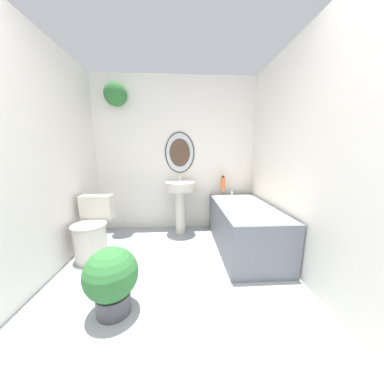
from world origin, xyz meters
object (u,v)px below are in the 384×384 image
at_px(pedestal_sink, 180,197).
at_px(potted_plant, 112,278).
at_px(toilet, 93,232).
at_px(shampoo_bottle, 223,183).
at_px(bathtub, 243,225).

bearing_deg(pedestal_sink, potted_plant, -109.11).
relative_size(toilet, shampoo_bottle, 3.14).
bearing_deg(toilet, shampoo_bottle, 24.24).
relative_size(pedestal_sink, bathtub, 0.63).
relative_size(pedestal_sink, potted_plant, 1.70).
bearing_deg(bathtub, toilet, -176.30).
height_order(toilet, potted_plant, toilet).
bearing_deg(toilet, potted_plant, -59.20).
relative_size(toilet, bathtub, 0.49).
xyz_separation_m(bathtub, potted_plant, (-1.36, -1.01, -0.00)).
bearing_deg(potted_plant, bathtub, 36.58).
xyz_separation_m(shampoo_bottle, potted_plant, (-1.22, -1.68, -0.47)).
relative_size(toilet, pedestal_sink, 0.79).
distance_m(pedestal_sink, potted_plant, 1.64).
xyz_separation_m(bathtub, shampoo_bottle, (-0.14, 0.66, 0.46)).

